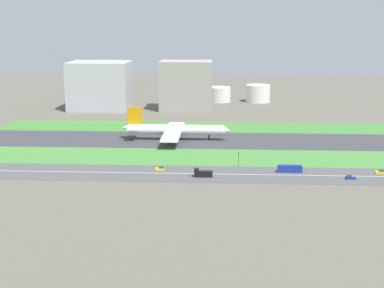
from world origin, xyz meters
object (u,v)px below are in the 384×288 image
Objects in this scene: hangar_building at (186,85)px; fuel_tank_east at (258,93)px; car_0 at (160,169)px; fuel_tank_centre at (219,94)px; traffic_light at (238,159)px; airliner at (174,130)px; fuel_tank_west at (191,94)px; truck_0 at (203,174)px; terminal_building at (100,85)px; car_2 at (380,172)px; car_1 at (350,177)px; bus_0 at (290,169)px.

hangar_building is 1.95× the size of fuel_tank_east.
fuel_tank_centre is (26.81, 227.00, 5.53)m from car_0.
traffic_light reaches higher than car_0.
fuel_tank_west is (1.29, 159.00, 0.51)m from airliner.
airliner reaches higher than car_0.
truck_0 is 0.46× the size of fuel_tank_west.
fuel_tank_west is at bearing 180.00° from fuel_tank_centre.
traffic_light is at bearing -80.73° from fuel_tank_west.
terminal_building is 106.55m from fuel_tank_centre.
car_2 is 210.16m from hangar_building.
traffic_light reaches higher than car_1.
car_2 is at bearing -65.78° from fuel_tank_west.
car_2 is at bearing -173.14° from truck_0.
car_2 is 83.72m from truck_0.
fuel_tank_east is at bearing 69.21° from airliner.
fuel_tank_east is (129.83, 45.00, -11.47)m from terminal_building.
bus_0 is 0.28× the size of hangar_building.
airliner is at bearing 131.96° from bus_0.
truck_0 is at bearing -85.42° from fuel_tank_west.
car_1 is at bearing -75.61° from fuel_tank_centre.
traffic_light is (37.06, -60.01, -1.94)m from airliner.
hangar_building is (-0.06, 114.00, 13.23)m from airliner.
fuel_tank_west is 0.90× the size of fuel_tank_centre.
airliner is 91.55m from bus_0.
airliner is 68.21m from car_0.
bus_0 is at bearing -48.04° from airliner.
hangar_building reaches higher than terminal_building.
bus_0 is 0.64× the size of fuel_tank_west.
terminal_building is 2.36× the size of fuel_tank_centre.
car_2 and car_1 have the same top height.
bus_0 is 229.70m from fuel_tank_centre.
truck_0 reaches higher than bus_0.
airliner is at bearing 146.67° from car_2.
hangar_building is at bearing -91.72° from fuel_tank_west.
airliner reaches higher than traffic_light.
car_0 is at bearing -167.98° from traffic_light.
car_1 is at bearing -65.58° from hangar_building.
car_0 is 38.55m from traffic_light.
traffic_light is at bearing -87.19° from fuel_tank_centre.
traffic_light is 0.34× the size of fuel_tank_east.
terminal_building is (-68.95, 182.00, 18.09)m from car_0.
truck_0 is at bearing 0.00° from car_1.
car_1 is (87.64, -10.00, 0.00)m from car_0.
bus_0 is at bearing -81.27° from fuel_tank_centre.
car_0 is 195.46m from terminal_building.
car_0 is 61.65m from bus_0.
car_1 is 244.74m from fuel_tank_centre.
terminal_building is 2.26× the size of fuel_tank_east.
car_1 is (87.13, -78.00, -5.31)m from airliner.
car_1 is 0.21× the size of fuel_tank_east.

